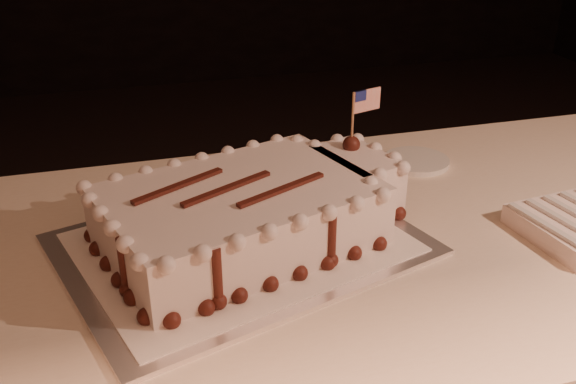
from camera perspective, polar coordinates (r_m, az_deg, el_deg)
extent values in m
cube|color=white|center=(1.05, -4.24, -4.69)|extent=(0.64, 0.55, 0.01)
cube|color=white|center=(1.04, -4.24, -4.46)|extent=(0.58, 0.50, 0.00)
cube|color=white|center=(1.02, -4.34, -2.06)|extent=(0.47, 0.38, 0.10)
cube|color=white|center=(1.14, 6.05, 1.05)|extent=(0.14, 0.18, 0.10)
sphere|color=#4F1C13|center=(0.87, -10.31, -11.15)|extent=(0.03, 0.03, 0.03)
sphere|color=#4F1C13|center=(0.89, -7.27, -10.14)|extent=(0.03, 0.03, 0.03)
sphere|color=#4F1C13|center=(0.91, -4.37, -9.14)|extent=(0.03, 0.03, 0.03)
sphere|color=#4F1C13|center=(0.93, -1.60, -8.16)|extent=(0.03, 0.03, 0.03)
sphere|color=#4F1C13|center=(0.95, 1.04, -7.21)|extent=(0.03, 0.03, 0.03)
sphere|color=#4F1C13|center=(0.97, 3.53, -6.29)|extent=(0.03, 0.03, 0.03)
sphere|color=#4F1C13|center=(1.00, 5.89, -5.41)|extent=(0.03, 0.03, 0.03)
sphere|color=#4F1C13|center=(1.03, 8.11, -4.57)|extent=(0.03, 0.03, 0.03)
sphere|color=#4F1C13|center=(1.06, 7.09, -3.46)|extent=(0.03, 0.03, 0.03)
sphere|color=#4F1C13|center=(1.09, 7.85, -2.59)|extent=(0.03, 0.03, 0.03)
sphere|color=#4F1C13|center=(1.12, 9.83, -1.89)|extent=(0.03, 0.03, 0.03)
sphere|color=#4F1C13|center=(1.15, 9.12, -0.97)|extent=(0.03, 0.03, 0.03)
sphere|color=#4F1C13|center=(1.19, 7.51, -0.02)|extent=(0.03, 0.03, 0.03)
sphere|color=#4F1C13|center=(1.22, 5.99, 0.88)|extent=(0.03, 0.03, 0.03)
sphere|color=#4F1C13|center=(1.22, 4.26, 0.81)|extent=(0.03, 0.03, 0.03)
sphere|color=#4F1C13|center=(1.19, 2.30, 0.23)|extent=(0.03, 0.03, 0.03)
sphere|color=#4F1C13|center=(1.21, 0.76, 0.73)|extent=(0.03, 0.03, 0.03)
sphere|color=#4F1C13|center=(1.21, -0.96, 0.77)|extent=(0.03, 0.03, 0.03)
sphere|color=#4F1C13|center=(1.19, -3.03, 0.19)|extent=(0.03, 0.03, 0.03)
sphere|color=#4F1C13|center=(1.17, -5.18, -0.42)|extent=(0.03, 0.03, 0.03)
sphere|color=#4F1C13|center=(1.15, -7.42, -1.04)|extent=(0.03, 0.03, 0.03)
sphere|color=#4F1C13|center=(1.13, -9.72, -1.69)|extent=(0.03, 0.03, 0.03)
sphere|color=#4F1C13|center=(1.11, -12.10, -2.35)|extent=(0.03, 0.03, 0.03)
sphere|color=#4F1C13|center=(1.10, -14.54, -3.03)|extent=(0.03, 0.03, 0.03)
sphere|color=#4F1C13|center=(1.09, -17.04, -3.71)|extent=(0.03, 0.03, 0.03)
sphere|color=#4F1C13|center=(1.05, -16.61, -4.86)|extent=(0.03, 0.03, 0.03)
sphere|color=#4F1C13|center=(1.01, -15.72, -6.16)|extent=(0.03, 0.03, 0.03)
sphere|color=#4F1C13|center=(0.97, -14.74, -7.57)|extent=(0.03, 0.03, 0.03)
sphere|color=#4F1C13|center=(0.93, -13.67, -9.10)|extent=(0.03, 0.03, 0.03)
sphere|color=#4F1C13|center=(0.89, -12.50, -10.76)|extent=(0.03, 0.03, 0.03)
sphere|color=white|center=(0.82, -10.79, -6.40)|extent=(0.03, 0.03, 0.03)
sphere|color=white|center=(0.84, -7.61, -5.43)|extent=(0.03, 0.03, 0.03)
sphere|color=white|center=(0.86, -4.56, -4.48)|extent=(0.03, 0.03, 0.03)
sphere|color=white|center=(0.88, -1.67, -3.56)|extent=(0.03, 0.03, 0.03)
sphere|color=white|center=(0.90, 1.08, -2.68)|extent=(0.03, 0.03, 0.03)
sphere|color=white|center=(0.93, 3.68, -1.84)|extent=(0.03, 0.03, 0.03)
sphere|color=white|center=(0.96, 6.13, -1.04)|extent=(0.03, 0.03, 0.03)
sphere|color=white|center=(0.99, 8.43, -0.29)|extent=(0.03, 0.03, 0.03)
sphere|color=white|center=(1.02, 7.36, 0.72)|extent=(0.03, 0.03, 0.03)
sphere|color=white|center=(1.05, 8.14, 1.50)|extent=(0.03, 0.03, 0.03)
sphere|color=white|center=(1.08, 10.18, 2.12)|extent=(0.03, 0.03, 0.03)
sphere|color=white|center=(1.12, 9.43, 2.94)|extent=(0.03, 0.03, 0.03)
sphere|color=white|center=(1.15, 7.76, 3.81)|extent=(0.03, 0.03, 0.03)
sphere|color=white|center=(1.19, 6.19, 4.62)|extent=(0.03, 0.03, 0.03)
sphere|color=white|center=(1.18, 4.39, 4.57)|extent=(0.03, 0.03, 0.03)
sphere|color=white|center=(1.15, 2.37, 4.07)|extent=(0.03, 0.03, 0.03)
sphere|color=white|center=(1.17, 0.78, 4.51)|extent=(0.03, 0.03, 0.03)
sphere|color=white|center=(1.18, -0.99, 4.55)|extent=(0.03, 0.03, 0.03)
sphere|color=white|center=(1.15, -3.13, 4.03)|extent=(0.03, 0.03, 0.03)
sphere|color=white|center=(1.13, -5.36, 3.48)|extent=(0.03, 0.03, 0.03)
sphere|color=white|center=(1.11, -7.67, 2.90)|extent=(0.03, 0.03, 0.03)
sphere|color=white|center=(1.09, -10.07, 2.30)|extent=(0.03, 0.03, 0.03)
sphere|color=white|center=(1.08, -12.53, 1.67)|extent=(0.03, 0.03, 0.03)
sphere|color=white|center=(1.06, -15.07, 1.02)|extent=(0.03, 0.03, 0.03)
sphere|color=white|center=(1.05, -17.66, 0.35)|extent=(0.03, 0.03, 0.03)
sphere|color=white|center=(1.01, -17.24, -0.68)|extent=(0.03, 0.03, 0.03)
sphere|color=white|center=(0.96, -16.34, -1.84)|extent=(0.03, 0.03, 0.03)
sphere|color=white|center=(0.92, -15.36, -3.12)|extent=(0.03, 0.03, 0.03)
sphere|color=white|center=(0.88, -14.27, -4.53)|extent=(0.03, 0.03, 0.03)
sphere|color=white|center=(0.84, -13.08, -6.07)|extent=(0.03, 0.03, 0.03)
cylinder|color=#4F1C13|center=(0.87, -6.30, -7.58)|extent=(0.01, 0.01, 0.09)
sphere|color=#4F1C13|center=(0.89, -6.17, -9.65)|extent=(0.02, 0.02, 0.02)
cylinder|color=#4F1C13|center=(0.96, 3.91, -4.11)|extent=(0.01, 0.01, 0.09)
sphere|color=#4F1C13|center=(0.98, 3.84, -6.07)|extent=(0.02, 0.02, 0.02)
cylinder|color=#4F1C13|center=(1.07, 7.73, -0.76)|extent=(0.01, 0.01, 0.09)
sphere|color=#4F1C13|center=(1.09, 7.60, -2.58)|extent=(0.02, 0.02, 0.02)
cylinder|color=#4F1C13|center=(1.19, 6.65, 2.32)|extent=(0.01, 0.01, 0.09)
sphere|color=#4F1C13|center=(1.21, 6.56, 0.64)|extent=(0.02, 0.02, 0.02)
cylinder|color=#4F1C13|center=(1.21, 0.27, 2.82)|extent=(0.01, 0.01, 0.09)
sphere|color=#4F1C13|center=(1.22, 0.26, 1.15)|extent=(0.02, 0.02, 0.02)
cylinder|color=#4F1C13|center=(1.13, -7.83, 0.73)|extent=(0.01, 0.01, 0.09)
sphere|color=#4F1C13|center=(1.14, -7.71, -1.03)|extent=(0.02, 0.02, 0.02)
cylinder|color=#4F1C13|center=(1.07, -17.01, -1.72)|extent=(0.01, 0.01, 0.09)
sphere|color=#4F1C13|center=(1.09, -16.74, -3.53)|extent=(0.02, 0.02, 0.02)
cylinder|color=#4F1C13|center=(0.92, -14.37, -6.40)|extent=(0.01, 0.01, 0.09)
sphere|color=#4F1C13|center=(0.94, -14.10, -8.40)|extent=(0.02, 0.02, 0.02)
cube|color=#4F1C13|center=(1.00, -9.70, 0.56)|extent=(0.15, 0.09, 0.01)
cube|color=#4F1C13|center=(0.99, -5.43, 0.33)|extent=(0.15, 0.09, 0.01)
cube|color=#4F1C13|center=(0.98, -0.55, 0.24)|extent=(0.16, 0.08, 0.01)
sphere|color=#4F1C13|center=(1.14, 5.65, 4.22)|extent=(0.03, 0.03, 0.03)
cylinder|color=#B87A4F|center=(1.13, 5.74, 5.97)|extent=(0.00, 0.00, 0.12)
cube|color=red|center=(1.13, 7.05, 8.10)|extent=(0.05, 0.02, 0.04)
cube|color=navy|center=(1.12, 6.44, 8.48)|extent=(0.02, 0.01, 0.02)
cube|color=white|center=(1.11, 21.92, -2.76)|extent=(0.04, 0.16, 0.01)
cube|color=white|center=(1.14, 23.31, -2.38)|extent=(0.04, 0.16, 0.01)
cylinder|color=white|center=(1.36, 11.31, 2.72)|extent=(0.14, 0.14, 0.01)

